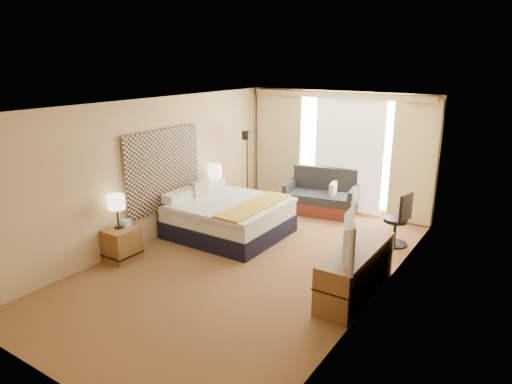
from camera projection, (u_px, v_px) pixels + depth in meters
The scene contains 21 objects.
floor at pixel (250, 263), 7.55m from camera, with size 4.20×7.00×0.02m, color #592419.
ceiling at pixel (249, 104), 6.82m from camera, with size 4.20×7.00×0.02m, color white.
wall_back at pixel (339, 151), 9.99m from camera, with size 4.20×0.02×2.60m, color #CFB87E.
wall_front at pixel (45, 271), 4.38m from camera, with size 4.20×0.02×2.60m, color #CFB87E.
wall_left at pixel (154, 170), 8.29m from camera, with size 0.02×7.00×2.60m, color #CFB87E.
wall_right at pixel (380, 211), 6.08m from camera, with size 0.02×7.00×2.60m, color #CFB87E.
headboard at pixel (163, 170), 8.43m from camera, with size 0.06×1.85×1.50m, color black.
nightstand_left at pixel (122, 244), 7.62m from camera, with size 0.45×0.52×0.55m, color brown.
nightstand_right at pixel (215, 205), 9.62m from camera, with size 0.45×0.52×0.55m, color brown.
media_dresser at pixel (356, 271), 6.49m from camera, with size 0.50×1.80×0.70m, color brown.
window at pixel (349, 152), 9.83m from camera, with size 2.30×0.02×2.30m, color white.
curtains at pixel (337, 147), 9.87m from camera, with size 4.12×0.19×2.56m.
bed at pixel (229, 217), 8.69m from camera, with size 1.99×1.82×0.97m.
loveseat at pixel (321, 198), 9.97m from camera, with size 1.65×1.08×0.96m.
floor_lamp at pixel (247, 155), 9.89m from camera, with size 0.22×0.22×1.76m.
desk_chair at pixel (398, 222), 8.15m from camera, with size 0.48×0.48×0.99m.
lamp_left at pixel (116, 203), 7.43m from camera, with size 0.28×0.28×0.58m.
lamp_right at pixel (215, 171), 9.45m from camera, with size 0.28×0.28×0.60m.
tissue_box at pixel (126, 223), 7.64m from camera, with size 0.12×0.12×0.11m, color #9AC5EE.
telephone at pixel (214, 194), 9.35m from camera, with size 0.18×0.14×0.07m, color black.
television at pixel (343, 236), 5.98m from camera, with size 1.11×0.15×0.64m, color black.
Camera 1 is at (3.88, -5.72, 3.27)m, focal length 32.00 mm.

